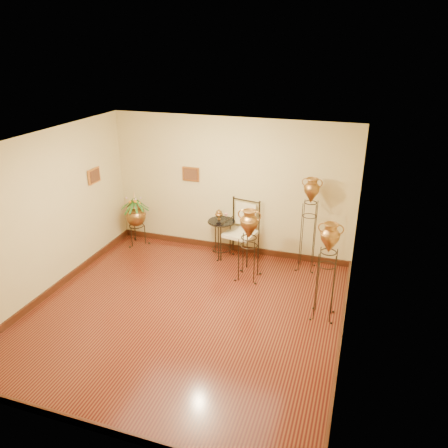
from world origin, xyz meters
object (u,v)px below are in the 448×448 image
(amphora_mid, at_px, (327,271))
(side_table, at_px, (221,238))
(planter_urn, at_px, (136,214))
(armchair, at_px, (240,232))
(amphora_tall, at_px, (309,224))

(amphora_mid, height_order, side_table, amphora_mid)
(planter_urn, bearing_deg, armchair, 0.61)
(amphora_tall, relative_size, side_table, 1.87)
(amphora_tall, relative_size, armchair, 1.55)
(planter_urn, distance_m, armchair, 2.33)
(armchair, distance_m, side_table, 0.44)
(armchair, height_order, side_table, armchair)
(amphora_tall, relative_size, amphora_mid, 1.12)
(planter_urn, height_order, side_table, planter_urn)
(amphora_tall, xyz_separation_m, armchair, (-1.34, 0.00, -0.35))
(amphora_tall, distance_m, planter_urn, 3.68)
(planter_urn, xyz_separation_m, side_table, (1.93, 0.03, -0.29))
(amphora_tall, distance_m, amphora_mid, 1.62)
(armchair, xyz_separation_m, side_table, (-0.39, 0.00, -0.19))
(amphora_tall, bearing_deg, armchair, 180.00)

